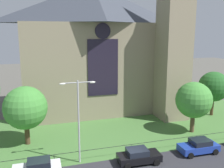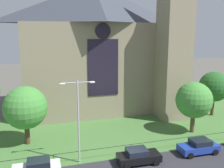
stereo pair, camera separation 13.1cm
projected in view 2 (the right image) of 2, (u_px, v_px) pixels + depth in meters
The scene contains 11 objects.
ground at pixel (106, 129), 33.45m from camera, with size 160.00×160.00×0.00m, color #56544C.
grass_verge at pixel (110, 135), 31.57m from camera, with size 120.00×20.00×0.01m, color #477538.
church_building at pixel (99, 47), 40.60m from camera, with size 23.20×16.20×26.00m.
iron_railing at pixel (131, 146), 26.41m from camera, with size 31.65×0.07×1.13m.
tree_left_near at pixel (25, 108), 28.31m from camera, with size 4.88×4.88×6.76m.
tree_right_near at pixel (194, 100), 31.80m from camera, with size 4.58×4.58×6.54m.
tree_right_far at pixel (214, 87), 38.38m from camera, with size 4.57×4.57×6.82m.
streetlamp_near at pixel (78, 111), 23.95m from camera, with size 3.37×0.26×8.23m.
parked_car_white at pixel (37, 168), 22.48m from camera, with size 4.23×2.07×1.51m.
parked_car_black at pixel (138, 156), 24.65m from camera, with size 4.27×2.15×1.51m.
parked_car_blue at pixel (199, 146), 26.75m from camera, with size 4.23×2.08×1.51m.
Camera 2 is at (-8.14, -20.53, 12.55)m, focal length 40.54 mm.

